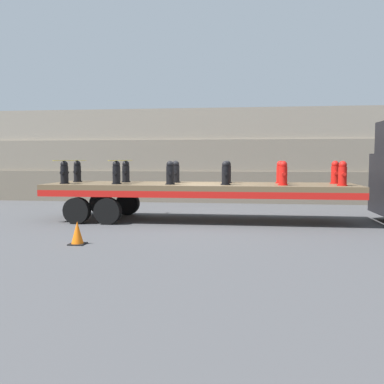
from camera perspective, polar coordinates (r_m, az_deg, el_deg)
name	(u,v)px	position (r m, az deg, el deg)	size (l,w,h in m)	color
ground_plane	(200,221)	(14.06, 1.01, -3.83)	(120.00, 120.00, 0.00)	#474749
rock_cliff	(216,156)	(21.15, 3.16, 4.86)	(60.00, 3.30, 4.36)	#706656
flatbed_trailer	(184,190)	(14.01, -1.04, 0.29)	(9.95, 2.56, 1.22)	brown
fire_hydrant_black_near_0	(64,173)	(14.54, -16.65, 2.49)	(0.31, 0.47, 0.75)	black
fire_hydrant_black_far_0	(77,172)	(15.53, -15.04, 2.64)	(0.31, 0.47, 0.75)	black
fire_hydrant_black_near_1	(116,173)	(13.92, -10.04, 2.53)	(0.31, 0.47, 0.75)	black
fire_hydrant_black_far_1	(126,172)	(14.96, -8.81, 2.67)	(0.31, 0.47, 0.75)	black
fire_hydrant_black_near_2	(170,173)	(13.51, -2.93, 2.54)	(0.31, 0.47, 0.75)	black
fire_hydrant_black_far_2	(176,172)	(14.57, -2.18, 2.68)	(0.31, 0.47, 0.75)	black
fire_hydrant_black_near_3	(226,173)	(13.31, 4.52, 2.50)	(0.31, 0.47, 0.75)	black
fire_hydrant_black_far_3	(227,172)	(14.39, 4.72, 2.64)	(0.31, 0.47, 0.75)	black
fire_hydrant_red_near_4	(283,174)	(13.34, 12.06, 2.42)	(0.31, 0.47, 0.75)	red
fire_hydrant_red_far_4	(280,172)	(14.42, 11.69, 2.57)	(0.31, 0.47, 0.75)	red
fire_hydrant_red_near_5	(342,174)	(13.60, 19.43, 2.30)	(0.31, 0.47, 0.75)	red
fire_hydrant_red_far_5	(335,173)	(14.66, 18.54, 2.46)	(0.31, 0.47, 0.75)	red
cargo_strap_rear	(71,160)	(15.03, -15.85, 4.07)	(0.05, 2.66, 0.01)	yellow
cargo_strap_middle	(121,161)	(14.43, -9.43, 4.17)	(0.05, 2.66, 0.01)	yellow
traffic_cone	(77,233)	(10.50, -15.05, -5.32)	(0.37, 0.37, 0.55)	black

